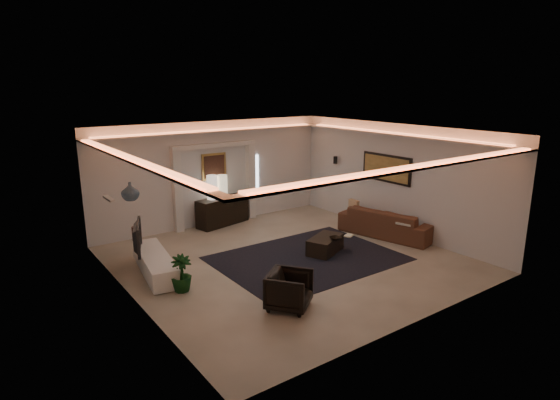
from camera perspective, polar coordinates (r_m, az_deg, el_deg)
floor at (r=10.52m, az=1.03°, el=-7.42°), size 7.00×7.00×0.00m
ceiling at (r=9.83m, az=1.10°, el=8.49°), size 7.00×7.00×0.00m
wall_back at (r=12.99m, az=-8.22°, el=3.28°), size 7.00×0.00×7.00m
wall_front at (r=7.68m, az=16.93°, el=-4.87°), size 7.00×0.00×7.00m
wall_left at (r=8.54m, az=-18.15°, el=-3.06°), size 0.00×7.00×7.00m
wall_right at (r=12.44m, az=14.11°, el=2.52°), size 0.00×7.00×7.00m
cove_soffit at (r=9.86m, az=1.10°, el=6.87°), size 7.00×7.00×0.04m
daylight_slit at (r=13.65m, az=-3.14°, el=3.51°), size 0.25×0.03×1.00m
area_rug at (r=10.61m, az=3.43°, el=-7.24°), size 4.00×3.00×0.01m
pilaster_left at (r=12.50m, az=-12.62°, el=1.01°), size 0.22×0.20×2.20m
pilaster_right at (r=13.53m, az=-3.65°, el=2.33°), size 0.22×0.20×2.20m
alcove_header at (r=12.78m, az=-8.14°, el=6.74°), size 2.52×0.20×0.12m
painting_frame at (r=12.93m, az=-8.19°, el=4.13°), size 0.74×0.04×0.74m
painting_canvas at (r=12.91m, az=-8.14°, el=4.12°), size 0.62×0.02×0.62m
art_panel_frame at (r=12.57m, az=13.05°, el=3.85°), size 0.04×1.64×0.74m
art_panel_gold at (r=12.55m, az=12.97°, el=3.84°), size 0.02×1.50×0.62m
wall_sconce at (r=13.82m, az=6.88°, el=4.95°), size 0.12×0.12×0.22m
wall_niche at (r=9.80m, az=-20.44°, el=0.15°), size 0.10×0.55×0.04m
console at (r=13.06m, az=-7.14°, el=-1.36°), size 1.64×0.82×0.78m
lamp_left at (r=12.76m, az=-8.39°, el=1.43°), size 0.38×0.38×0.66m
lamp_right at (r=12.90m, az=-7.15°, el=1.61°), size 0.34×0.34×0.64m
media_ledge at (r=10.07m, az=-15.22°, el=-7.59°), size 0.86×2.21×0.40m
tv at (r=10.20m, az=-17.69°, el=-4.30°), size 1.06×0.52×0.62m
figurine at (r=10.89m, az=-17.58°, el=-3.79°), size 0.14×0.14×0.33m
ginger_jar at (r=9.40m, az=-18.07°, el=1.03°), size 0.37×0.37×0.36m
plant at (r=9.10m, az=-12.14°, el=-8.91°), size 0.44×0.44×0.71m
sofa at (r=12.37m, az=13.16°, el=-2.71°), size 2.62×1.53×0.72m
throw_blanket at (r=11.82m, az=15.41°, el=-2.68°), size 0.56×0.51×0.05m
throw_pillow at (r=13.07m, az=9.13°, el=-0.73°), size 0.13×0.36×0.35m
coffee_table at (r=10.93m, az=5.62°, el=-5.51°), size 1.13×0.90×0.37m
bowl at (r=10.71m, az=6.87°, el=-4.63°), size 0.27×0.27×0.06m
magazine at (r=10.99m, az=8.53°, el=-4.27°), size 0.28×0.25×0.03m
armchair at (r=8.28m, az=1.16°, el=-11.11°), size 1.02×1.03×0.68m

